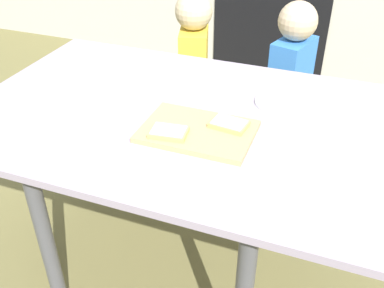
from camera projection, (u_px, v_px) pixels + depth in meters
name	position (u px, v px, depth m)	size (l,w,h in m)	color
ground_plane	(180.00, 266.00, 1.95)	(16.00, 16.00, 0.00)	olive
dining_table	(177.00, 136.00, 1.57)	(1.44, 0.96, 0.77)	#9A8DA0
cutting_board	(198.00, 131.00, 1.40)	(0.35, 0.24, 0.02)	tan
pizza_slice_far_right	(229.00, 124.00, 1.40)	(0.12, 0.09, 0.02)	#DCAB5C
pizza_slice_near_left	(169.00, 132.00, 1.36)	(0.12, 0.09, 0.02)	#DCAB5C
plate_white_right	(283.00, 103.00, 1.56)	(0.19, 0.19, 0.01)	white
child_left	(194.00, 67.00, 2.36)	(0.20, 0.27, 0.95)	#3A4A56
child_right	(290.00, 79.00, 2.23)	(0.20, 0.27, 0.95)	navy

